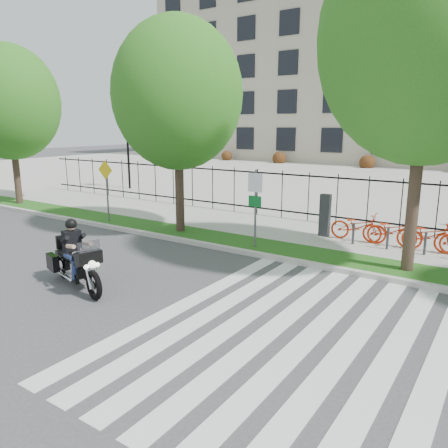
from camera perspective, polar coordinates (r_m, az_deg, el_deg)
The scene contains 16 objects.
ground at distance 11.66m, azimuth -13.47°, elevation -7.71°, with size 120.00×120.00×0.00m, color #3D3D40.
curb at distance 14.56m, azimuth -1.58°, elevation -2.89°, with size 60.00×0.20×0.15m, color #B7B4AD.
grass_verge at distance 15.24m, azimuth 0.28°, elevation -2.17°, with size 60.00×1.50×0.15m, color #1F5214.
sidewalk at distance 17.31m, azimuth 4.88°, elevation -0.37°, with size 60.00×3.50×0.15m, color #A19F96.
plaza at distance 33.54m, azimuth 19.74°, elevation 5.32°, with size 80.00×34.00×0.10m, color #A19F96.
crosswalk_stripes at distance 8.97m, azimuth 8.64°, elevation -13.94°, with size 5.70×8.00×0.01m, color silver, non-canonical shape.
iron_fence at distance 18.63m, azimuth 7.58°, elevation 3.88°, with size 30.00×0.06×2.00m, color black, non-canonical shape.
office_building at distance 53.17m, azimuth 26.32°, elevation 18.04°, with size 60.00×21.90×20.15m.
lamp_post_left at distance 27.92m, azimuth -12.50°, elevation 10.90°, with size 1.06×0.70×4.25m.
street_tree_0 at distance 24.09m, azimuth -26.25°, elevation 14.04°, with size 4.77×4.77×7.65m.
street_tree_1 at distance 15.98m, azimuth -6.11°, elevation 16.45°, with size 4.59×4.59×7.54m.
street_tree_2 at distance 12.61m, azimuth 25.24°, elevation 21.14°, with size 5.44×5.44×9.08m.
bike_share_station at distance 14.96m, azimuth 26.97°, elevation -1.60°, with size 7.82×0.87×1.50m.
sign_pole_regulatory at distance 13.88m, azimuth 4.10°, elevation 3.35°, with size 0.50×0.09×2.50m.
sign_pole_warning at distance 18.30m, azimuth -15.12°, elevation 5.26°, with size 0.78×0.09×2.49m.
motorcycle_rider at distance 11.55m, azimuth -18.75°, elevation -4.57°, with size 2.67×1.23×2.12m.
Camera 1 is at (8.16, -7.29, 4.04)m, focal length 35.00 mm.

